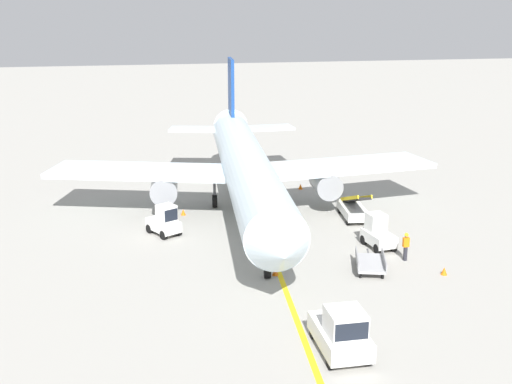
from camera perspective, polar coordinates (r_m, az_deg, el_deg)
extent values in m
plane|color=#9E9B93|center=(35.32, 1.24, -7.73)|extent=(300.00, 300.00, 0.00)
cube|color=yellow|center=(40.08, 1.14, -4.79)|extent=(9.31, 79.52, 0.01)
cylinder|color=silver|center=(45.20, -0.85, 2.17)|extent=(6.66, 30.18, 3.30)
cone|color=silver|center=(29.81, 2.22, -5.13)|extent=(3.48, 2.75, 3.23)
cone|color=silver|center=(61.14, -2.37, 6.13)|extent=(3.43, 3.14, 3.14)
cube|color=silver|center=(48.01, 7.91, 2.34)|extent=(13.36, 5.63, 0.36)
cylinder|color=gray|center=(46.93, 6.22, 0.82)|extent=(2.25, 3.39, 1.90)
cube|color=silver|center=(46.66, -10.23, 1.84)|extent=(13.72, 8.29, 0.36)
cylinder|color=gray|center=(45.86, -8.20, 0.40)|extent=(2.25, 3.39, 1.90)
cube|color=navy|center=(58.25, -2.24, 9.27)|extent=(0.73, 4.01, 5.20)
cube|color=silver|center=(58.68, 0.77, 5.73)|extent=(5.26, 2.34, 0.24)
cube|color=silver|center=(58.24, -5.13, 5.59)|extent=(5.58, 3.43, 0.24)
cylinder|color=#4C4C51|center=(34.83, 1.03, -5.30)|extent=(0.20, 0.20, 3.12)
cylinder|color=black|center=(35.31, 1.02, -7.24)|extent=(0.41, 0.60, 0.56)
cylinder|color=#4C4C51|center=(47.85, 1.55, 0.60)|extent=(0.20, 0.20, 3.12)
cylinder|color=black|center=(48.14, 1.54, -0.64)|extent=(0.46, 0.99, 0.96)
cylinder|color=#4C4C51|center=(47.45, -3.72, 0.44)|extent=(0.20, 0.20, 3.12)
cylinder|color=black|center=(47.75, -3.70, -0.81)|extent=(0.46, 0.99, 0.96)
cube|color=black|center=(31.55, 1.68, -3.25)|extent=(2.90, 1.31, 0.60)
cube|color=silver|center=(28.28, 7.48, -12.61)|extent=(2.02, 3.66, 0.80)
cube|color=silver|center=(27.32, 7.98, -11.46)|extent=(1.57, 1.67, 1.10)
cube|color=black|center=(26.67, 8.52, -12.20)|extent=(1.43, 0.13, 0.77)
cylinder|color=black|center=(27.70, 9.93, -14.33)|extent=(0.24, 0.61, 0.60)
cylinder|color=black|center=(27.21, 6.64, -14.77)|extent=(0.24, 0.61, 0.60)
cylinder|color=black|center=(29.76, 8.19, -11.99)|extent=(0.24, 0.61, 0.60)
cylinder|color=black|center=(29.31, 5.13, -12.34)|extent=(0.24, 0.61, 0.60)
cube|color=silver|center=(42.27, -8.25, -2.92)|extent=(2.28, 2.73, 0.70)
cube|color=silver|center=(41.66, -7.99, -1.89)|extent=(1.43, 1.44, 1.10)
cube|color=black|center=(41.24, -7.59, -2.06)|extent=(0.90, 0.53, 0.77)
cylinder|color=black|center=(42.00, -6.98, -3.50)|extent=(0.48, 0.63, 0.60)
cylinder|color=black|center=(41.43, -8.24, -3.82)|extent=(0.48, 0.63, 0.60)
cylinder|color=black|center=(43.33, -8.23, -2.94)|extent=(0.48, 0.63, 0.60)
cylinder|color=black|center=(42.78, -9.47, -3.24)|extent=(0.48, 0.63, 0.60)
cube|color=silver|center=(40.20, 10.88, -4.04)|extent=(1.57, 2.53, 0.70)
cube|color=silver|center=(40.25, 10.64, -2.65)|extent=(1.16, 1.19, 1.10)
cube|color=black|center=(40.68, 10.28, -2.43)|extent=(0.98, 0.19, 0.77)
cylinder|color=black|center=(40.74, 9.59, -4.23)|extent=(0.29, 0.62, 0.60)
cylinder|color=black|center=(41.27, 10.93, -4.03)|extent=(0.29, 0.62, 0.60)
cylinder|color=black|center=(39.38, 10.77, -5.00)|extent=(0.29, 0.62, 0.60)
cylinder|color=black|center=(39.92, 12.14, -4.79)|extent=(0.29, 0.62, 0.60)
cube|color=silver|center=(45.57, 8.63, -1.62)|extent=(2.00, 3.97, 0.60)
cylinder|color=black|center=(44.59, 9.81, -2.47)|extent=(0.30, 0.62, 0.60)
cylinder|color=black|center=(44.29, 8.21, -2.53)|extent=(0.30, 0.62, 0.60)
cylinder|color=black|center=(47.04, 9.00, -1.46)|extent=(0.30, 0.62, 0.60)
cylinder|color=black|center=(46.75, 7.48, -1.51)|extent=(0.30, 0.62, 0.60)
cube|color=black|center=(44.74, 8.86, -0.68)|extent=(1.57, 5.07, 1.76)
cube|color=yellow|center=(44.82, 9.42, -0.52)|extent=(0.76, 4.98, 1.84)
cube|color=yellow|center=(44.60, 8.30, -0.55)|extent=(0.76, 4.98, 1.84)
cube|color=#A5A5A8|center=(36.74, 10.16, -6.28)|extent=(2.31, 3.13, 0.16)
cube|color=#4C4C51|center=(38.47, 9.96, -5.28)|extent=(0.36, 0.88, 0.08)
cylinder|color=#4C4C51|center=(38.89, 9.91, -5.04)|extent=(0.12, 0.12, 0.05)
cube|color=gray|center=(36.59, 9.00, -5.90)|extent=(0.95, 2.67, 0.50)
cube|color=gray|center=(36.72, 11.35, -5.94)|extent=(0.95, 2.67, 0.50)
cylinder|color=black|center=(37.76, 9.11, -6.04)|extent=(0.23, 0.38, 0.36)
cylinder|color=black|center=(37.86, 10.94, -6.07)|extent=(0.23, 0.38, 0.36)
cylinder|color=black|center=(35.83, 9.30, -7.28)|extent=(0.23, 0.38, 0.36)
cylinder|color=black|center=(35.93, 11.23, -7.31)|extent=(0.23, 0.38, 0.36)
cylinder|color=#26262D|center=(38.65, 13.17, -5.36)|extent=(0.24, 0.24, 0.85)
cube|color=orange|center=(38.40, 13.23, -4.37)|extent=(0.36, 0.22, 0.56)
sphere|color=#9E7051|center=(38.27, 13.27, -3.83)|extent=(0.20, 0.20, 0.20)
sphere|color=yellow|center=(38.25, 13.27, -3.74)|extent=(0.24, 0.24, 0.24)
cone|color=orange|center=(35.68, 1.74, -7.10)|extent=(0.36, 0.36, 0.44)
cone|color=orange|center=(46.19, -6.51, -1.80)|extent=(0.36, 0.36, 0.44)
cone|color=orange|center=(52.72, 3.99, 0.49)|extent=(0.36, 0.36, 0.44)
cone|color=orange|center=(37.22, 16.43, -6.77)|extent=(0.36, 0.36, 0.44)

